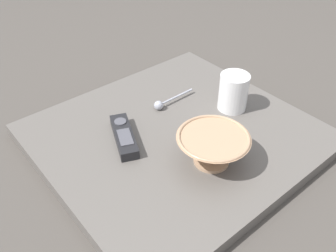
{
  "coord_description": "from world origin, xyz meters",
  "views": [
    {
      "loc": [
        -0.53,
        0.47,
        0.61
      ],
      "look_at": [
        0.01,
        0.02,
        0.05
      ],
      "focal_mm": 38.36,
      "sensor_mm": 36.0,
      "label": 1
    }
  ],
  "objects_px": {
    "coffee_mug": "(233,92)",
    "teaspoon": "(162,104)",
    "tv_remote_near": "(124,136)",
    "cereal_bowl": "(213,147)"
  },
  "relations": [
    {
      "from": "coffee_mug",
      "to": "teaspoon",
      "type": "height_order",
      "value": "coffee_mug"
    },
    {
      "from": "cereal_bowl",
      "to": "tv_remote_near",
      "type": "xyz_separation_m",
      "value": [
        0.19,
        0.11,
        -0.03
      ]
    },
    {
      "from": "coffee_mug",
      "to": "tv_remote_near",
      "type": "distance_m",
      "value": 0.32
    },
    {
      "from": "teaspoon",
      "to": "tv_remote_near",
      "type": "xyz_separation_m",
      "value": [
        -0.05,
        0.16,
        0.0
      ]
    },
    {
      "from": "cereal_bowl",
      "to": "teaspoon",
      "type": "relative_size",
      "value": 1.21
    },
    {
      "from": "cereal_bowl",
      "to": "teaspoon",
      "type": "height_order",
      "value": "cereal_bowl"
    },
    {
      "from": "cereal_bowl",
      "to": "teaspoon",
      "type": "distance_m",
      "value": 0.24
    },
    {
      "from": "coffee_mug",
      "to": "teaspoon",
      "type": "xyz_separation_m",
      "value": [
        0.12,
        0.15,
        -0.04
      ]
    },
    {
      "from": "teaspoon",
      "to": "tv_remote_near",
      "type": "distance_m",
      "value": 0.17
    },
    {
      "from": "cereal_bowl",
      "to": "coffee_mug",
      "type": "xyz_separation_m",
      "value": [
        0.11,
        -0.19,
        0.01
      ]
    }
  ]
}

